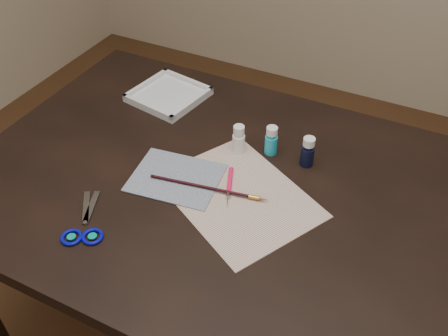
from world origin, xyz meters
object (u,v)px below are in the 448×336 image
at_px(paint_bottle_cyan, 271,140).
at_px(palette_tray, 169,94).
at_px(canvas, 176,178).
at_px(paint_bottle_white, 239,139).
at_px(paint_bottle_navy, 308,152).
at_px(scissors, 83,217).
at_px(paper, 238,196).

distance_m(paint_bottle_cyan, palette_tray, 0.39).
bearing_deg(canvas, paint_bottle_white, 60.95).
relative_size(paint_bottle_cyan, paint_bottle_navy, 0.98).
bearing_deg(scissors, canvas, -65.27).
xyz_separation_m(canvas, scissors, (-0.12, -0.21, 0.00)).
bearing_deg(canvas, palette_tray, 124.00).
relative_size(canvas, paint_bottle_navy, 2.59).
height_order(paper, canvas, canvas).
distance_m(canvas, paint_bottle_white, 0.20).
distance_m(paint_bottle_cyan, scissors, 0.51).
bearing_deg(paper, scissors, -141.52).
relative_size(paper, paint_bottle_navy, 4.37).
relative_size(paper, scissors, 1.93).
bearing_deg(canvas, paint_bottle_cyan, 49.46).
height_order(paint_bottle_white, scissors, paint_bottle_white).
height_order(paper, paint_bottle_navy, paint_bottle_navy).
bearing_deg(paper, paint_bottle_cyan, 87.93).
distance_m(canvas, scissors, 0.24).
distance_m(canvas, palette_tray, 0.37).
distance_m(paint_bottle_white, scissors, 0.44).
xyz_separation_m(canvas, paint_bottle_white, (0.09, 0.17, 0.04)).
bearing_deg(canvas, scissors, -119.41).
height_order(scissors, palette_tray, palette_tray).
bearing_deg(paint_bottle_navy, canvas, -144.10).
height_order(paper, palette_tray, palette_tray).
bearing_deg(paint_bottle_white, canvas, -119.05).
bearing_deg(palette_tray, paint_bottle_white, -24.74).
bearing_deg(paint_bottle_navy, paint_bottle_white, -170.74).
bearing_deg(paint_bottle_white, paint_bottle_navy, 9.26).
relative_size(paint_bottle_cyan, scissors, 0.43).
height_order(canvas, paint_bottle_cyan, paint_bottle_cyan).
xyz_separation_m(paint_bottle_cyan, palette_tray, (-0.38, 0.11, -0.03)).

